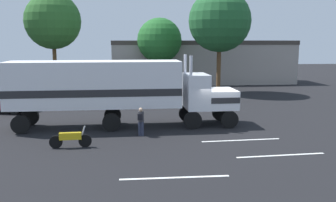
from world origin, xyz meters
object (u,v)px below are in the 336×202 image
Objects in this scene: person_bystander at (141,120)px; tree_right at (53,21)px; semi_truck at (113,87)px; tree_left at (220,21)px; parked_bus at (102,76)px; parked_car at (2,102)px; tree_center at (160,40)px; motorcycle at (71,139)px.

person_bystander is 25.91m from tree_right.
tree_left is (10.03, 14.38, 4.80)m from semi_truck.
parked_bus reaches higher than parked_car.
person_bystander is 0.21× the size of tree_center.
tree_right is at bearing 102.57° from motorcycle.
semi_truck is at bearing -33.43° from parked_car.
semi_truck reaches higher than parked_bus.
parked_car is 21.62m from tree_left.
tree_left is 0.98× the size of tree_right.
parked_car is (-8.68, 5.73, -1.72)m from semi_truck.
tree_center is (6.34, 24.13, 4.91)m from motorcycle.
parked_car is at bearing -155.18° from tree_left.
motorcycle is 0.20× the size of tree_left.
person_bystander is 15.61m from parked_bus.
semi_truck is 3.03× the size of parked_car.
tree_center is at bearing 46.97° from parked_car.
person_bystander reaches higher than motorcycle.
tree_left is at bearing 7.35° from parked_bus.
parked_car is 19.65m from tree_center.
motorcycle is 23.34m from tree_left.
motorcycle is at bearing -104.73° from tree_center.
parked_bus is 17.38m from motorcycle.
motorcycle is at bearing -77.43° from tree_right.
motorcycle is (-0.34, -17.30, -1.58)m from parked_bus.
parked_bus is 11.42m from tree_right.
semi_truck is 1.79× the size of tree_center.
parked_bus is (-1.64, 12.88, -0.46)m from semi_truck.
semi_truck is 20.38m from tree_center.
tree_left is at bearing -43.16° from tree_center.
semi_truck reaches higher than parked_car.
tree_right is at bearing 174.18° from tree_center.
semi_truck reaches higher than person_bystander.
tree_left is 1.32× the size of tree_center.
parked_bus is 5.27× the size of motorcycle.
tree_center is at bearing 136.84° from tree_left.
parked_car is 0.45× the size of tree_left.
person_bystander reaches higher than parked_car.
tree_right reaches higher than tree_left.
tree_left reaches higher than motorcycle.
person_bystander is (1.63, -2.35, -1.63)m from semi_truck.
semi_truck is 12.99m from parked_bus.
person_bystander is at bearing -55.12° from semi_truck.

